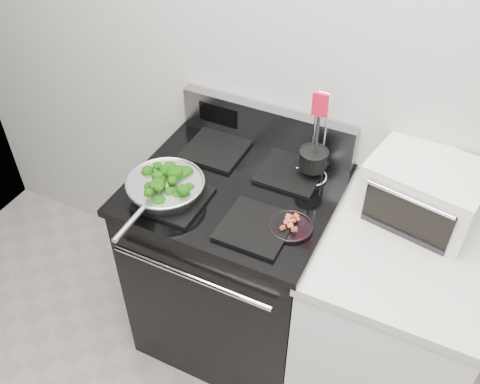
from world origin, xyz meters
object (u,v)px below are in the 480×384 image
Objects in this scene: bacon_plate at (291,224)px; toaster_oven at (424,191)px; gas_range at (235,264)px; utensil_holder at (313,164)px; skillet at (165,188)px.

toaster_oven is at bearing 38.34° from bacon_plate.
toaster_oven is (0.67, 0.19, 0.55)m from gas_range.
gas_range is 0.61m from utensil_holder.
utensil_holder reaches higher than gas_range.
skillet is 2.97× the size of bacon_plate.
toaster_oven is at bearing 15.87° from gas_range.
gas_range is at bearing -153.52° from toaster_oven.
gas_range reaches higher than bacon_plate.
gas_range is 0.58m from skillet.
skillet is 0.57m from utensil_holder.
toaster_oven is at bearing 22.10° from skillet.
utensil_holder is (-0.03, 0.29, 0.05)m from bacon_plate.
bacon_plate is 0.50m from toaster_oven.
gas_range is 2.87× the size of utensil_holder.
utensil_holder reaches higher than bacon_plate.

